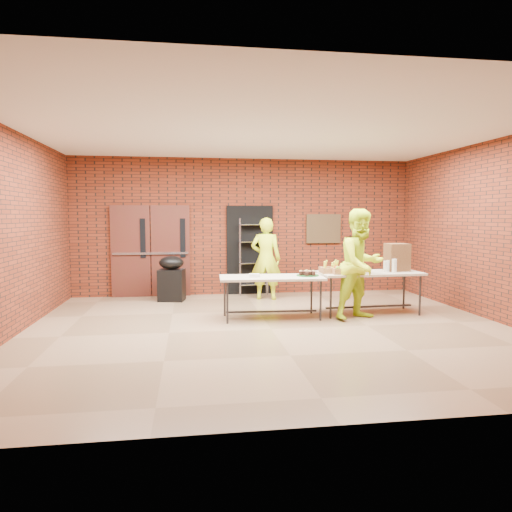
{
  "coord_description": "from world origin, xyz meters",
  "views": [
    {
      "loc": [
        -1.3,
        -7.25,
        1.85
      ],
      "look_at": [
        -0.05,
        1.4,
        1.09
      ],
      "focal_mm": 32.0,
      "sensor_mm": 36.0,
      "label": 1
    }
  ],
  "objects_px": {
    "covered_grill": "(172,278)",
    "volunteer_woman": "(266,259)",
    "coffee_dispenser": "(397,257)",
    "volunteer_man": "(361,264)",
    "wire_rack": "(254,257)",
    "table_left": "(272,280)",
    "table_right": "(370,275)"
  },
  "relations": [
    {
      "from": "covered_grill",
      "to": "volunteer_woman",
      "type": "bearing_deg",
      "value": 6.76
    },
    {
      "from": "coffee_dispenser",
      "to": "volunteer_man",
      "type": "xyz_separation_m",
      "value": [
        -0.92,
        -0.52,
        -0.07
      ]
    },
    {
      "from": "volunteer_man",
      "to": "wire_rack",
      "type": "bearing_deg",
      "value": 96.82
    },
    {
      "from": "table_left",
      "to": "covered_grill",
      "type": "height_order",
      "value": "covered_grill"
    },
    {
      "from": "wire_rack",
      "to": "table_left",
      "type": "bearing_deg",
      "value": -97.97
    },
    {
      "from": "covered_grill",
      "to": "volunteer_woman",
      "type": "relative_size",
      "value": 0.54
    },
    {
      "from": "table_right",
      "to": "coffee_dispenser",
      "type": "bearing_deg",
      "value": 8.0
    },
    {
      "from": "coffee_dispenser",
      "to": "covered_grill",
      "type": "height_order",
      "value": "coffee_dispenser"
    },
    {
      "from": "wire_rack",
      "to": "table_left",
      "type": "distance_m",
      "value": 2.54
    },
    {
      "from": "wire_rack",
      "to": "table_right",
      "type": "distance_m",
      "value": 3.05
    },
    {
      "from": "table_right",
      "to": "volunteer_man",
      "type": "xyz_separation_m",
      "value": [
        -0.33,
        -0.42,
        0.26
      ]
    },
    {
      "from": "volunteer_man",
      "to": "table_left",
      "type": "bearing_deg",
      "value": 148.08
    },
    {
      "from": "wire_rack",
      "to": "volunteer_man",
      "type": "distance_m",
      "value": 3.21
    },
    {
      "from": "wire_rack",
      "to": "table_left",
      "type": "height_order",
      "value": "wire_rack"
    },
    {
      "from": "table_left",
      "to": "covered_grill",
      "type": "xyz_separation_m",
      "value": [
        -1.86,
        2.03,
        -0.21
      ]
    },
    {
      "from": "wire_rack",
      "to": "covered_grill",
      "type": "relative_size",
      "value": 1.83
    },
    {
      "from": "covered_grill",
      "to": "volunteer_man",
      "type": "xyz_separation_m",
      "value": [
        3.45,
        -2.29,
        0.5
      ]
    },
    {
      "from": "covered_grill",
      "to": "wire_rack",
      "type": "bearing_deg",
      "value": 25.48
    },
    {
      "from": "wire_rack",
      "to": "volunteer_woman",
      "type": "relative_size",
      "value": 0.99
    },
    {
      "from": "table_left",
      "to": "coffee_dispenser",
      "type": "distance_m",
      "value": 2.55
    },
    {
      "from": "table_right",
      "to": "volunteer_woman",
      "type": "distance_m",
      "value": 2.45
    },
    {
      "from": "table_right",
      "to": "volunteer_man",
      "type": "distance_m",
      "value": 0.6
    },
    {
      "from": "coffee_dispenser",
      "to": "volunteer_woman",
      "type": "bearing_deg",
      "value": 144.46
    },
    {
      "from": "table_right",
      "to": "covered_grill",
      "type": "xyz_separation_m",
      "value": [
        -3.78,
        1.88,
        -0.24
      ]
    },
    {
      "from": "table_right",
      "to": "table_left",
      "type": "bearing_deg",
      "value": -177.28
    },
    {
      "from": "volunteer_man",
      "to": "table_right",
      "type": "bearing_deg",
      "value": 29.11
    },
    {
      "from": "table_right",
      "to": "covered_grill",
      "type": "distance_m",
      "value": 4.23
    },
    {
      "from": "table_right",
      "to": "volunteer_woman",
      "type": "relative_size",
      "value": 1.08
    },
    {
      "from": "wire_rack",
      "to": "table_left",
      "type": "xyz_separation_m",
      "value": [
        -0.02,
        -2.53,
        -0.2
      ]
    },
    {
      "from": "volunteer_man",
      "to": "volunteer_woman",
      "type": "bearing_deg",
      "value": 100.18
    },
    {
      "from": "table_left",
      "to": "table_right",
      "type": "bearing_deg",
      "value": 7.28
    },
    {
      "from": "coffee_dispenser",
      "to": "volunteer_woman",
      "type": "distance_m",
      "value": 2.83
    }
  ]
}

